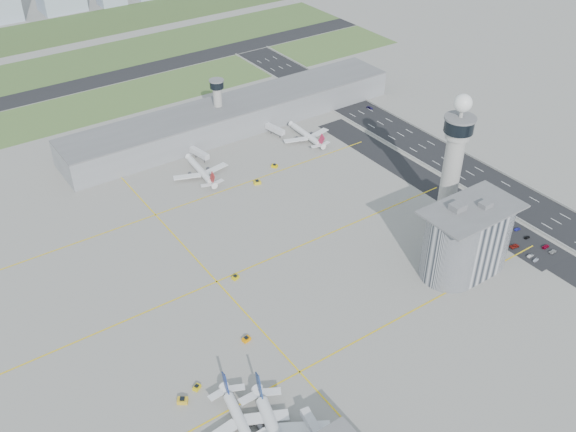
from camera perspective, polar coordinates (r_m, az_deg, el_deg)
ground at (r=270.48m, az=4.25°, el=-6.10°), size 1000.00×1000.00×0.00m
grass_strip_0 at (r=434.76m, az=-16.90°, el=9.34°), size 480.00×50.00×0.08m
grass_strip_1 at (r=501.76m, az=-19.96°, el=12.18°), size 480.00×60.00×0.08m
grass_strip_2 at (r=575.42m, az=-22.47°, el=14.44°), size 480.00×70.00×0.08m
runway at (r=467.50m, az=-18.51°, el=10.85°), size 480.00×22.00×0.10m
highway at (r=341.76m, az=19.57°, el=1.47°), size 28.00×500.00×0.10m
barrier_left at (r=331.48m, az=18.09°, el=0.81°), size 0.60×500.00×1.20m
barrier_right at (r=351.75m, az=21.00°, el=2.25°), size 0.60×500.00×1.20m
landside_road at (r=319.45m, az=18.17°, el=-0.73°), size 18.00×260.00×0.08m
parking_lot at (r=312.73m, az=19.59°, el=-1.90°), size 20.00×44.00×0.10m
taxiway_line_h_0 at (r=236.04m, az=1.04°, el=-13.70°), size 260.00×0.60×0.01m
taxiway_line_h_1 at (r=272.80m, az=-6.35°, el=-5.83°), size 260.00×0.60×0.01m
taxiway_line_h_2 at (r=316.74m, az=-11.70°, el=0.09°), size 260.00×0.60×0.01m
taxiway_line_v at (r=272.80m, az=-6.35°, el=-5.83°), size 0.60×260.00×0.01m
control_tower at (r=297.95m, az=14.55°, el=5.24°), size 14.00×14.00×64.50m
secondary_tower at (r=380.72m, az=-6.26°, el=10.13°), size 8.60×8.60×31.90m
admin_building at (r=279.40m, az=15.62°, el=-1.97°), size 42.00×24.00×33.50m
terminal_pier at (r=388.13m, az=-4.71°, el=8.95°), size 210.00×32.00×15.80m
airplane_near_b at (r=215.75m, az=-3.99°, el=-17.97°), size 38.71×43.30×10.66m
airplane_far_a at (r=341.83m, az=-7.83°, el=4.35°), size 34.06×39.05×10.23m
airplane_far_b at (r=374.45m, az=1.62°, el=7.53°), size 31.75×36.84×9.95m
jet_bridge_far_0 at (r=362.30m, az=-8.56°, el=5.75°), size 5.39×14.31×5.70m
jet_bridge_far_1 at (r=383.66m, az=-1.89°, el=7.88°), size 5.39×14.31×5.70m
tug_0 at (r=229.43m, az=-9.36°, el=-15.85°), size 4.38×4.13×2.10m
tug_1 at (r=232.65m, az=-8.11°, el=-14.83°), size 3.41×3.04×1.64m
tug_2 at (r=246.35m, az=-3.73°, el=-10.84°), size 3.38×2.60×1.78m
tug_3 at (r=273.04m, az=-4.70°, el=-5.43°), size 3.46×2.88×1.73m
tug_4 at (r=333.73m, az=-2.76°, el=3.03°), size 4.19×3.40×2.13m
tug_5 at (r=348.04m, az=-1.20°, el=4.50°), size 3.69×3.94×1.89m
car_lot_0 at (r=301.78m, az=21.17°, el=-3.65°), size 3.62×1.93×1.17m
car_lot_1 at (r=303.35m, az=20.74°, el=-3.32°), size 3.51×1.29×1.15m
car_lot_2 at (r=306.70m, az=19.49°, el=-2.53°), size 5.05×2.95×1.32m
car_lot_3 at (r=311.36m, az=18.37°, el=-1.67°), size 4.25×2.09×1.19m
car_lot_4 at (r=313.66m, az=17.26°, el=-1.13°), size 3.69×1.87×1.20m
car_lot_5 at (r=317.04m, az=16.29°, el=-0.50°), size 3.95×1.57×1.28m
car_lot_6 at (r=309.63m, az=22.48°, el=-2.93°), size 4.08×2.00×1.12m
car_lot_7 at (r=311.50m, az=21.93°, el=-2.52°), size 4.34×1.96×1.23m
car_lot_8 at (r=314.47m, az=20.48°, el=-1.78°), size 3.26×1.32×1.11m
car_lot_9 at (r=318.38m, az=19.72°, el=-1.11°), size 3.36×1.33×1.09m
car_lot_10 at (r=318.88m, az=19.05°, el=-0.87°), size 4.84×2.64×1.29m
car_lot_11 at (r=324.63m, az=17.75°, el=0.11°), size 4.48×1.90×1.29m
car_hw_1 at (r=362.46m, az=14.52°, el=4.58°), size 1.40×3.95×1.30m
car_hw_2 at (r=416.05m, az=7.29°, el=9.53°), size 2.55×4.70×1.25m
car_hw_4 at (r=449.03m, az=0.82°, el=11.77°), size 1.54×3.70×1.25m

